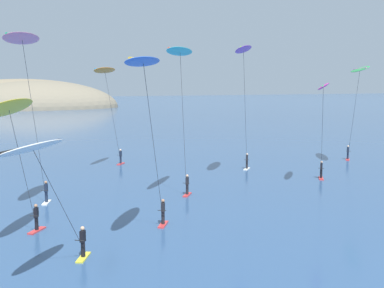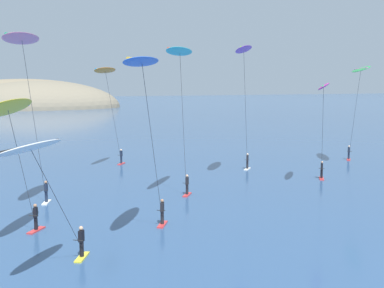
{
  "view_description": "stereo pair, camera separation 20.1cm",
  "coord_description": "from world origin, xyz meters",
  "px_view_note": "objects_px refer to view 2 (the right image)",
  "views": [
    {
      "loc": [
        -20.2,
        -13.75,
        9.1
      ],
      "look_at": [
        -4.71,
        23.28,
        3.95
      ],
      "focal_mm": 45.0,
      "sensor_mm": 36.0,
      "label": 1
    },
    {
      "loc": [
        -20.02,
        -13.83,
        9.1
      ],
      "look_at": [
        -4.71,
        23.28,
        3.95
      ],
      "focal_mm": 45.0,
      "sensor_mm": 36.0,
      "label": 2
    }
  ],
  "objects_px": {
    "kitesurfer_green": "(360,75)",
    "kitesurfer_yellow": "(10,116)",
    "kitesurfer_blue": "(144,76)",
    "kitesurfer_cyan": "(181,64)",
    "kitesurfer_white": "(38,161)",
    "kitesurfer_magenta": "(323,97)",
    "kitesurfer_orange": "(107,80)",
    "kitesurfer_pink": "(24,51)",
    "kitesurfer_purple": "(244,59)"
  },
  "relations": [
    {
      "from": "kitesurfer_magenta",
      "to": "kitesurfer_cyan",
      "type": "bearing_deg",
      "value": -179.61
    },
    {
      "from": "kitesurfer_cyan",
      "to": "kitesurfer_magenta",
      "type": "distance_m",
      "value": 13.48
    },
    {
      "from": "kitesurfer_white",
      "to": "kitesurfer_purple",
      "type": "bearing_deg",
      "value": 42.32
    },
    {
      "from": "kitesurfer_magenta",
      "to": "kitesurfer_orange",
      "type": "height_order",
      "value": "kitesurfer_orange"
    },
    {
      "from": "kitesurfer_cyan",
      "to": "kitesurfer_white",
      "type": "distance_m",
      "value": 17.57
    },
    {
      "from": "kitesurfer_cyan",
      "to": "kitesurfer_pink",
      "type": "xyz_separation_m",
      "value": [
        -11.09,
        -0.07,
        0.68
      ]
    },
    {
      "from": "kitesurfer_magenta",
      "to": "kitesurfer_yellow",
      "type": "bearing_deg",
      "value": -165.68
    },
    {
      "from": "kitesurfer_purple",
      "to": "kitesurfer_orange",
      "type": "relative_size",
      "value": 1.17
    },
    {
      "from": "kitesurfer_white",
      "to": "kitesurfer_magenta",
      "type": "xyz_separation_m",
      "value": [
        24.68,
        12.55,
        2.09
      ]
    },
    {
      "from": "kitesurfer_blue",
      "to": "kitesurfer_white",
      "type": "xyz_separation_m",
      "value": [
        -5.78,
        -3.11,
        -3.67
      ]
    },
    {
      "from": "kitesurfer_blue",
      "to": "kitesurfer_magenta",
      "type": "relative_size",
      "value": 1.14
    },
    {
      "from": "kitesurfer_pink",
      "to": "kitesurfer_orange",
      "type": "xyz_separation_m",
      "value": [
        8.83,
        15.12,
        -1.76
      ]
    },
    {
      "from": "kitesurfer_purple",
      "to": "kitesurfer_pink",
      "type": "distance_m",
      "value": 20.38
    },
    {
      "from": "kitesurfer_cyan",
      "to": "kitesurfer_green",
      "type": "distance_m",
      "value": 24.75
    },
    {
      "from": "kitesurfer_magenta",
      "to": "kitesurfer_pink",
      "type": "distance_m",
      "value": 24.54
    },
    {
      "from": "kitesurfer_blue",
      "to": "kitesurfer_white",
      "type": "bearing_deg",
      "value": -151.7
    },
    {
      "from": "kitesurfer_green",
      "to": "kitesurfer_magenta",
      "type": "bearing_deg",
      "value": -144.73
    },
    {
      "from": "kitesurfer_cyan",
      "to": "kitesurfer_white",
      "type": "bearing_deg",
      "value": -132.6
    },
    {
      "from": "kitesurfer_magenta",
      "to": "kitesurfer_pink",
      "type": "height_order",
      "value": "kitesurfer_pink"
    },
    {
      "from": "kitesurfer_yellow",
      "to": "kitesurfer_purple",
      "type": "bearing_deg",
      "value": 30.22
    },
    {
      "from": "kitesurfer_green",
      "to": "kitesurfer_white",
      "type": "bearing_deg",
      "value": -150.43
    },
    {
      "from": "kitesurfer_orange",
      "to": "kitesurfer_blue",
      "type": "bearing_deg",
      "value": -97.98
    },
    {
      "from": "kitesurfer_pink",
      "to": "kitesurfer_orange",
      "type": "height_order",
      "value": "kitesurfer_pink"
    },
    {
      "from": "kitesurfer_blue",
      "to": "kitesurfer_green",
      "type": "height_order",
      "value": "kitesurfer_green"
    },
    {
      "from": "kitesurfer_orange",
      "to": "kitesurfer_pink",
      "type": "bearing_deg",
      "value": -120.3
    },
    {
      "from": "kitesurfer_cyan",
      "to": "kitesurfer_pink",
      "type": "bearing_deg",
      "value": -179.62
    },
    {
      "from": "kitesurfer_white",
      "to": "kitesurfer_pink",
      "type": "bearing_deg",
      "value": 88.33
    },
    {
      "from": "kitesurfer_cyan",
      "to": "kitesurfer_purple",
      "type": "xyz_separation_m",
      "value": [
        8.46,
        5.67,
        0.78
      ]
    },
    {
      "from": "kitesurfer_pink",
      "to": "kitesurfer_orange",
      "type": "distance_m",
      "value": 17.6
    },
    {
      "from": "kitesurfer_blue",
      "to": "kitesurfer_yellow",
      "type": "distance_m",
      "value": 7.56
    },
    {
      "from": "kitesurfer_blue",
      "to": "kitesurfer_purple",
      "type": "xyz_separation_m",
      "value": [
        14.14,
        15.02,
        1.85
      ]
    },
    {
      "from": "kitesurfer_green",
      "to": "kitesurfer_yellow",
      "type": "bearing_deg",
      "value": -158.9
    },
    {
      "from": "kitesurfer_blue",
      "to": "kitesurfer_orange",
      "type": "relative_size",
      "value": 0.98
    },
    {
      "from": "kitesurfer_green",
      "to": "kitesurfer_yellow",
      "type": "xyz_separation_m",
      "value": [
        -35.92,
        -13.86,
        -2.56
      ]
    },
    {
      "from": "kitesurfer_blue",
      "to": "kitesurfer_green",
      "type": "bearing_deg",
      "value": 29.82
    },
    {
      "from": "kitesurfer_pink",
      "to": "kitesurfer_white",
      "type": "bearing_deg",
      "value": -91.67
    },
    {
      "from": "kitesurfer_blue",
      "to": "kitesurfer_cyan",
      "type": "bearing_deg",
      "value": 58.73
    },
    {
      "from": "kitesurfer_cyan",
      "to": "kitesurfer_green",
      "type": "xyz_separation_m",
      "value": [
        23.6,
        7.43,
        -0.61
      ]
    },
    {
      "from": "kitesurfer_green",
      "to": "kitesurfer_pink",
      "type": "xyz_separation_m",
      "value": [
        -34.7,
        -7.5,
        1.29
      ]
    },
    {
      "from": "kitesurfer_blue",
      "to": "kitesurfer_purple",
      "type": "height_order",
      "value": "kitesurfer_purple"
    },
    {
      "from": "kitesurfer_yellow",
      "to": "kitesurfer_orange",
      "type": "relative_size",
      "value": 0.78
    },
    {
      "from": "kitesurfer_pink",
      "to": "kitesurfer_yellow",
      "type": "bearing_deg",
      "value": -100.93
    },
    {
      "from": "kitesurfer_purple",
      "to": "kitesurfer_green",
      "type": "xyz_separation_m",
      "value": [
        15.14,
        1.76,
        -1.39
      ]
    },
    {
      "from": "kitesurfer_yellow",
      "to": "kitesurfer_magenta",
      "type": "height_order",
      "value": "kitesurfer_magenta"
    },
    {
      "from": "kitesurfer_yellow",
      "to": "kitesurfer_pink",
      "type": "distance_m",
      "value": 7.53
    },
    {
      "from": "kitesurfer_cyan",
      "to": "kitesurfer_orange",
      "type": "distance_m",
      "value": 15.25
    },
    {
      "from": "kitesurfer_blue",
      "to": "kitesurfer_green",
      "type": "distance_m",
      "value": 33.75
    },
    {
      "from": "kitesurfer_magenta",
      "to": "kitesurfer_orange",
      "type": "xyz_separation_m",
      "value": [
        -15.48,
        14.96,
        1.57
      ]
    },
    {
      "from": "kitesurfer_yellow",
      "to": "kitesurfer_orange",
      "type": "xyz_separation_m",
      "value": [
        10.06,
        21.48,
        2.09
      ]
    },
    {
      "from": "kitesurfer_pink",
      "to": "kitesurfer_orange",
      "type": "bearing_deg",
      "value": 59.7
    }
  ]
}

